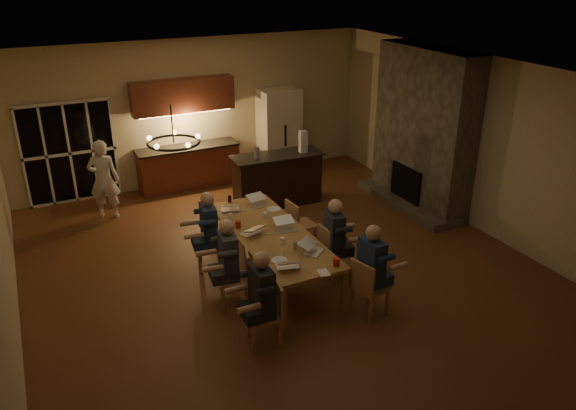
{
  "coord_description": "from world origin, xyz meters",
  "views": [
    {
      "loc": [
        -3.46,
        -7.34,
        4.76
      ],
      "look_at": [
        0.26,
        0.3,
        0.98
      ],
      "focal_mm": 35.0,
      "sensor_mm": 36.0,
      "label": 1
    }
  ],
  "objects_px": {
    "person_left_mid": "(229,263)",
    "plate_far": "(274,209)",
    "laptop_b": "(314,246)",
    "plate_left": "(279,260)",
    "standing_person": "(104,179)",
    "chair_right_mid": "(336,251)",
    "laptop_f": "(259,199)",
    "laptop_a": "(287,259)",
    "redcup_near": "(336,262)",
    "chair_left_near": "(264,313)",
    "chair_right_near": "(370,286)",
    "can_silver": "(295,245)",
    "laptop_c": "(250,227)",
    "chair_left_far": "(210,243)",
    "chair_right_far": "(302,224)",
    "chandelier": "(174,143)",
    "mug_back": "(230,217)",
    "bar_bottle": "(257,153)",
    "redcup_mid": "(238,225)",
    "dining_table": "(272,254)",
    "person_left_far": "(209,232)",
    "laptop_e": "(230,204)",
    "person_right_near": "(371,269)",
    "laptop_d": "(286,223)",
    "plate_near": "(306,244)",
    "can_cola": "(230,199)",
    "person_left_near": "(262,299)",
    "chair_left_mid": "(234,279)",
    "person_right_mid": "(334,240)",
    "bar_blender": "(303,142)",
    "bar_island": "(277,179)",
    "mug_mid": "(265,215)",
    "refrigerator": "(279,132)"
  },
  "relations": [
    {
      "from": "person_left_mid",
      "to": "plate_far",
      "type": "relative_size",
      "value": 5.68
    },
    {
      "from": "laptop_b",
      "to": "plate_left",
      "type": "bearing_deg",
      "value": 144.59
    },
    {
      "from": "plate_left",
      "to": "standing_person",
      "type": "bearing_deg",
      "value": 112.12
    },
    {
      "from": "chair_right_mid",
      "to": "laptop_f",
      "type": "height_order",
      "value": "laptop_f"
    },
    {
      "from": "laptop_a",
      "to": "redcup_near",
      "type": "xyz_separation_m",
      "value": [
        0.63,
        -0.28,
        -0.05
      ]
    },
    {
      "from": "chair_left_near",
      "to": "laptop_a",
      "type": "height_order",
      "value": "laptop_a"
    },
    {
      "from": "chair_right_near",
      "to": "can_silver",
      "type": "xyz_separation_m",
      "value": [
        -0.72,
        0.97,
        0.37
      ]
    },
    {
      "from": "chair_right_near",
      "to": "laptop_c",
      "type": "distance_m",
      "value": 2.11
    },
    {
      "from": "chair_left_far",
      "to": "chair_right_far",
      "type": "distance_m",
      "value": 1.68
    },
    {
      "from": "chandelier",
      "to": "mug_back",
      "type": "distance_m",
      "value": 2.89
    },
    {
      "from": "laptop_b",
      "to": "bar_bottle",
      "type": "xyz_separation_m",
      "value": [
        0.52,
        3.37,
        0.34
      ]
    },
    {
      "from": "chair_left_near",
      "to": "redcup_mid",
      "type": "relative_size",
      "value": 7.42
    },
    {
      "from": "dining_table",
      "to": "person_left_far",
      "type": "bearing_deg",
      "value": 145.59
    },
    {
      "from": "chair_right_far",
      "to": "laptop_b",
      "type": "relative_size",
      "value": 2.78
    },
    {
      "from": "dining_table",
      "to": "redcup_near",
      "type": "bearing_deg",
      "value": -73.29
    },
    {
      "from": "chair_right_far",
      "to": "chair_left_near",
      "type": "bearing_deg",
      "value": 138.85
    },
    {
      "from": "laptop_b",
      "to": "laptop_e",
      "type": "relative_size",
      "value": 1.0
    },
    {
      "from": "person_right_near",
      "to": "bar_bottle",
      "type": "distance_m",
      "value": 4.1
    },
    {
      "from": "laptop_d",
      "to": "plate_near",
      "type": "height_order",
      "value": "laptop_d"
    },
    {
      "from": "standing_person",
      "to": "laptop_e",
      "type": "distance_m",
      "value": 2.89
    },
    {
      "from": "person_right_near",
      "to": "can_cola",
      "type": "distance_m",
      "value": 3.15
    },
    {
      "from": "dining_table",
      "to": "laptop_d",
      "type": "bearing_deg",
      "value": -0.88
    },
    {
      "from": "chair_left_near",
      "to": "standing_person",
      "type": "xyz_separation_m",
      "value": [
        -1.2,
        4.98,
        0.35
      ]
    },
    {
      "from": "chair_left_near",
      "to": "laptop_a",
      "type": "relative_size",
      "value": 2.78
    },
    {
      "from": "laptop_b",
      "to": "person_left_near",
      "type": "bearing_deg",
      "value": 175.42
    },
    {
      "from": "laptop_a",
      "to": "laptop_c",
      "type": "xyz_separation_m",
      "value": [
        -0.08,
        1.18,
        0.0
      ]
    },
    {
      "from": "laptop_d",
      "to": "redcup_mid",
      "type": "height_order",
      "value": "laptop_d"
    },
    {
      "from": "person_left_near",
      "to": "plate_far",
      "type": "distance_m",
      "value": 2.67
    },
    {
      "from": "plate_near",
      "to": "chair_right_mid",
      "type": "bearing_deg",
      "value": 11.46
    },
    {
      "from": "person_left_near",
      "to": "can_cola",
      "type": "xyz_separation_m",
      "value": [
        0.68,
        3.0,
        0.12
      ]
    },
    {
      "from": "chair_left_far",
      "to": "laptop_e",
      "type": "xyz_separation_m",
      "value": [
        0.54,
        0.45,
        0.42
      ]
    },
    {
      "from": "can_silver",
      "to": "chair_left_mid",
      "type": "bearing_deg",
      "value": 175.21
    },
    {
      "from": "person_left_near",
      "to": "mug_back",
      "type": "distance_m",
      "value": 2.37
    },
    {
      "from": "person_right_mid",
      "to": "redcup_near",
      "type": "xyz_separation_m",
      "value": [
        -0.43,
        -0.79,
        0.12
      ]
    },
    {
      "from": "plate_left",
      "to": "bar_bottle",
      "type": "height_order",
      "value": "bar_bottle"
    },
    {
      "from": "chair_right_near",
      "to": "mug_back",
      "type": "xyz_separation_m",
      "value": [
        -1.23,
        2.36,
        0.36
      ]
    },
    {
      "from": "person_right_near",
      "to": "laptop_d",
      "type": "distance_m",
      "value": 1.67
    },
    {
      "from": "bar_bottle",
      "to": "bar_blender",
      "type": "bearing_deg",
      "value": -3.0
    },
    {
      "from": "chair_right_near",
      "to": "bar_bottle",
      "type": "bearing_deg",
      "value": -15.31
    },
    {
      "from": "laptop_a",
      "to": "can_cola",
      "type": "height_order",
      "value": "laptop_a"
    },
    {
      "from": "bar_island",
      "to": "person_right_mid",
      "type": "bearing_deg",
      "value": -95.47
    },
    {
      "from": "person_left_mid",
      "to": "mug_mid",
      "type": "distance_m",
      "value": 1.48
    },
    {
      "from": "laptop_a",
      "to": "dining_table",
      "type": "bearing_deg",
      "value": -86.77
    },
    {
      "from": "person_left_mid",
      "to": "person_right_mid",
      "type": "distance_m",
      "value": 1.74
    },
    {
      "from": "laptop_d",
      "to": "chair_left_near",
      "type": "bearing_deg",
      "value": -120.16
    },
    {
      "from": "chair_right_mid",
      "to": "chandelier",
      "type": "height_order",
      "value": "chandelier"
    },
    {
      "from": "bar_island",
      "to": "redcup_mid",
      "type": "height_order",
      "value": "bar_island"
    },
    {
      "from": "laptop_c",
      "to": "plate_near",
      "type": "distance_m",
      "value": 0.95
    },
    {
      "from": "chair_left_mid",
      "to": "person_right_near",
      "type": "bearing_deg",
      "value": 77.02
    },
    {
      "from": "refrigerator",
      "to": "chair_left_mid",
      "type": "height_order",
      "value": "refrigerator"
    }
  ]
}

